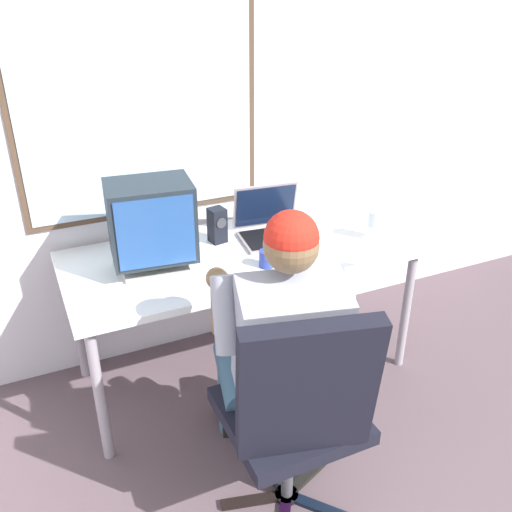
{
  "coord_description": "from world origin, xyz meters",
  "views": [
    {
      "loc": [
        -0.96,
        0.02,
        1.99
      ],
      "look_at": [
        -0.11,
        1.88,
        0.93
      ],
      "focal_mm": 39.44,
      "sensor_mm": 36.0,
      "label": 1
    }
  ],
  "objects_px": {
    "person_seated": "(280,345)",
    "coffee_mug": "(267,259)",
    "laptop": "(270,223)",
    "desk_speaker": "(217,225)",
    "office_chair": "(298,408)",
    "crt_monitor": "(151,222)",
    "wine_glass": "(376,220)",
    "desk": "(243,261)"
  },
  "relations": [
    {
      "from": "person_seated",
      "to": "crt_monitor",
      "type": "xyz_separation_m",
      "value": [
        -0.3,
        0.71,
        0.29
      ]
    },
    {
      "from": "office_chair",
      "to": "wine_glass",
      "type": "distance_m",
      "value": 1.21
    },
    {
      "from": "laptop",
      "to": "wine_glass",
      "type": "xyz_separation_m",
      "value": [
        0.47,
        -0.26,
        0.04
      ]
    },
    {
      "from": "crt_monitor",
      "to": "laptop",
      "type": "xyz_separation_m",
      "value": [
        0.65,
        0.11,
        -0.17
      ]
    },
    {
      "from": "desk",
      "to": "office_chair",
      "type": "bearing_deg",
      "value": -101.81
    },
    {
      "from": "laptop",
      "to": "coffee_mug",
      "type": "xyz_separation_m",
      "value": [
        -0.17,
        -0.31,
        -0.03
      ]
    },
    {
      "from": "person_seated",
      "to": "coffee_mug",
      "type": "distance_m",
      "value": 0.55
    },
    {
      "from": "desk_speaker",
      "to": "laptop",
      "type": "bearing_deg",
      "value": -7.9
    },
    {
      "from": "crt_monitor",
      "to": "laptop",
      "type": "distance_m",
      "value": 0.68
    },
    {
      "from": "desk",
      "to": "laptop",
      "type": "relative_size",
      "value": 4.67
    },
    {
      "from": "laptop",
      "to": "desk_speaker",
      "type": "bearing_deg",
      "value": 172.1
    },
    {
      "from": "person_seated",
      "to": "wine_glass",
      "type": "distance_m",
      "value": 1.0
    },
    {
      "from": "coffee_mug",
      "to": "person_seated",
      "type": "bearing_deg",
      "value": -109.7
    },
    {
      "from": "person_seated",
      "to": "crt_monitor",
      "type": "bearing_deg",
      "value": 112.87
    },
    {
      "from": "desk",
      "to": "office_chair",
      "type": "relative_size",
      "value": 1.68
    },
    {
      "from": "desk",
      "to": "person_seated",
      "type": "relative_size",
      "value": 1.35
    },
    {
      "from": "office_chair",
      "to": "coffee_mug",
      "type": "relative_size",
      "value": 12.77
    },
    {
      "from": "person_seated",
      "to": "wine_glass",
      "type": "xyz_separation_m",
      "value": [
        0.82,
        0.55,
        0.16
      ]
    },
    {
      "from": "person_seated",
      "to": "desk_speaker",
      "type": "distance_m",
      "value": 0.87
    },
    {
      "from": "desk",
      "to": "wine_glass",
      "type": "bearing_deg",
      "value": -13.03
    },
    {
      "from": "person_seated",
      "to": "coffee_mug",
      "type": "xyz_separation_m",
      "value": [
        0.18,
        0.51,
        0.1
      ]
    },
    {
      "from": "crt_monitor",
      "to": "wine_glass",
      "type": "relative_size",
      "value": 2.72
    },
    {
      "from": "office_chair",
      "to": "desk_speaker",
      "type": "bearing_deg",
      "value": 83.57
    },
    {
      "from": "person_seated",
      "to": "wine_glass",
      "type": "bearing_deg",
      "value": 34.13
    },
    {
      "from": "desk",
      "to": "person_seated",
      "type": "xyz_separation_m",
      "value": [
        -0.15,
        -0.71,
        0.0
      ]
    },
    {
      "from": "laptop",
      "to": "crt_monitor",
      "type": "bearing_deg",
      "value": -170.25
    },
    {
      "from": "crt_monitor",
      "to": "desk",
      "type": "bearing_deg",
      "value": 0.42
    },
    {
      "from": "desk_speaker",
      "to": "wine_glass",
      "type": "bearing_deg",
      "value": -22.01
    },
    {
      "from": "person_seated",
      "to": "desk_speaker",
      "type": "bearing_deg",
      "value": 85.27
    },
    {
      "from": "person_seated",
      "to": "laptop",
      "type": "distance_m",
      "value": 0.9
    },
    {
      "from": "person_seated",
      "to": "crt_monitor",
      "type": "distance_m",
      "value": 0.82
    },
    {
      "from": "person_seated",
      "to": "wine_glass",
      "type": "relative_size",
      "value": 8.38
    },
    {
      "from": "coffee_mug",
      "to": "wine_glass",
      "type": "bearing_deg",
      "value": 4.01
    },
    {
      "from": "desk",
      "to": "desk_speaker",
      "type": "height_order",
      "value": "desk_speaker"
    },
    {
      "from": "person_seated",
      "to": "office_chair",
      "type": "bearing_deg",
      "value": -102.13
    },
    {
      "from": "office_chair",
      "to": "wine_glass",
      "type": "height_order",
      "value": "office_chair"
    },
    {
      "from": "laptop",
      "to": "desk_speaker",
      "type": "distance_m",
      "value": 0.28
    },
    {
      "from": "office_chair",
      "to": "crt_monitor",
      "type": "height_order",
      "value": "crt_monitor"
    },
    {
      "from": "crt_monitor",
      "to": "desk_speaker",
      "type": "xyz_separation_m",
      "value": [
        0.37,
        0.15,
        -0.14
      ]
    },
    {
      "from": "wine_glass",
      "to": "coffee_mug",
      "type": "bearing_deg",
      "value": -175.99
    },
    {
      "from": "desk_speaker",
      "to": "coffee_mug",
      "type": "height_order",
      "value": "desk_speaker"
    },
    {
      "from": "person_seated",
      "to": "laptop",
      "type": "xyz_separation_m",
      "value": [
        0.35,
        0.82,
        0.12
      ]
    }
  ]
}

